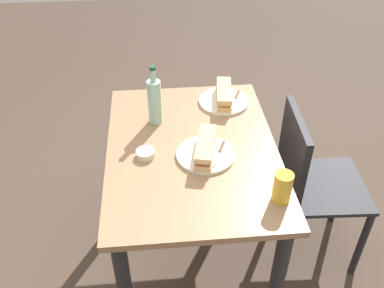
% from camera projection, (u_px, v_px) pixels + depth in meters
% --- Properties ---
extents(ground_plane, '(8.00, 8.00, 0.00)m').
position_uv_depth(ground_plane, '(192.00, 254.00, 2.34)').
color(ground_plane, '#47382D').
extents(dining_table, '(1.03, 0.74, 0.74)m').
position_uv_depth(dining_table, '(192.00, 170.00, 1.96)').
color(dining_table, '#997251').
rests_on(dining_table, ground).
extents(chair_far, '(0.42, 0.42, 0.86)m').
position_uv_depth(chair_far, '(308.00, 180.00, 2.08)').
color(chair_far, black).
rests_on(chair_far, ground).
extents(plate_near, '(0.25, 0.25, 0.01)m').
position_uv_depth(plate_near, '(224.00, 101.00, 2.16)').
color(plate_near, silver).
rests_on(plate_near, dining_table).
extents(baguette_sandwich_near, '(0.24, 0.10, 0.07)m').
position_uv_depth(baguette_sandwich_near, '(224.00, 94.00, 2.14)').
color(baguette_sandwich_near, '#DBB77A').
rests_on(baguette_sandwich_near, plate_near).
extents(knife_near, '(0.17, 0.08, 0.01)m').
position_uv_depth(knife_near, '(235.00, 99.00, 2.16)').
color(knife_near, silver).
rests_on(knife_near, plate_near).
extents(plate_far, '(0.25, 0.25, 0.01)m').
position_uv_depth(plate_far, '(205.00, 155.00, 1.83)').
color(plate_far, silver).
rests_on(plate_far, dining_table).
extents(baguette_sandwich_far, '(0.26, 0.12, 0.07)m').
position_uv_depth(baguette_sandwich_far, '(206.00, 147.00, 1.81)').
color(baguette_sandwich_far, '#DBB77A').
rests_on(baguette_sandwich_far, plate_far).
extents(knife_far, '(0.17, 0.08, 0.01)m').
position_uv_depth(knife_far, '(219.00, 152.00, 1.83)').
color(knife_far, silver).
rests_on(knife_far, plate_far).
extents(water_bottle, '(0.06, 0.06, 0.29)m').
position_uv_depth(water_bottle, '(155.00, 101.00, 1.97)').
color(water_bottle, '#99C6B7').
rests_on(water_bottle, dining_table).
extents(beer_glass, '(0.07, 0.07, 0.13)m').
position_uv_depth(beer_glass, '(282.00, 187.00, 1.60)').
color(beer_glass, gold).
rests_on(beer_glass, dining_table).
extents(olive_bowl, '(0.08, 0.08, 0.03)m').
position_uv_depth(olive_bowl, '(145.00, 154.00, 1.83)').
color(olive_bowl, silver).
rests_on(olive_bowl, dining_table).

